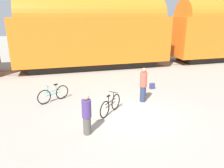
# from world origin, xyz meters

# --- Properties ---
(ground_plane) EXTENTS (80.00, 80.00, 0.00)m
(ground_plane) POSITION_xyz_m (0.00, 0.00, 0.00)
(ground_plane) COLOR gray
(freight_train) EXTENTS (38.76, 3.08, 5.50)m
(freight_train) POSITION_xyz_m (0.00, 9.24, 2.88)
(freight_train) COLOR black
(freight_train) RESTS_ON ground_plane
(rail_near) EXTENTS (50.76, 0.07, 0.01)m
(rail_near) POSITION_xyz_m (0.00, 8.52, 0.01)
(rail_near) COLOR #4C4238
(rail_near) RESTS_ON ground_plane
(rail_far) EXTENTS (50.76, 0.07, 0.01)m
(rail_far) POSITION_xyz_m (0.00, 9.95, 0.01)
(rail_far) COLOR #4C4238
(rail_far) RESTS_ON ground_plane
(bicycle_black) EXTENTS (1.25, 1.27, 0.94)m
(bicycle_black) POSITION_xyz_m (-0.87, 0.51, 0.40)
(bicycle_black) COLOR black
(bicycle_black) RESTS_ON ground_plane
(bicycle_teal) EXTENTS (1.55, 0.92, 0.92)m
(bicycle_teal) POSITION_xyz_m (-3.32, 2.63, 0.39)
(bicycle_teal) COLOR black
(bicycle_teal) RESTS_ON ground_plane
(person_in_purple) EXTENTS (0.35, 0.35, 1.58)m
(person_in_purple) POSITION_xyz_m (-2.15, -0.96, 0.79)
(person_in_purple) COLOR #514C47
(person_in_purple) RESTS_ON ground_plane
(person_in_red) EXTENTS (0.35, 0.35, 1.76)m
(person_in_red) POSITION_xyz_m (1.07, 1.45, 0.88)
(person_in_red) COLOR #283351
(person_in_red) RESTS_ON ground_plane
(backpack) EXTENTS (0.28, 0.20, 0.34)m
(backpack) POSITION_xyz_m (2.38, 3.14, 0.17)
(backpack) COLOR navy
(backpack) RESTS_ON ground_plane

